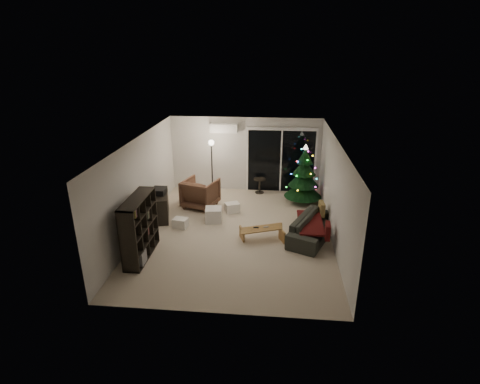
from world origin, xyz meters
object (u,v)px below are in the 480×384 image
object	(u,v)px
bookshelf	(132,227)
media_cabinet	(160,206)
sofa	(314,227)
christmas_tree	(304,174)
coffee_table	(262,234)
armchair	(200,193)

from	to	relation	value
bookshelf	media_cabinet	size ratio (longest dim) A/B	1.25
sofa	christmas_tree	distance (m)	2.42
media_cabinet	bookshelf	bearing A→B (deg)	-105.10
christmas_tree	coffee_table	bearing A→B (deg)	-114.46
armchair	christmas_tree	distance (m)	3.25
sofa	coffee_table	xyz separation A→B (m)	(-1.33, -0.28, -0.12)
media_cabinet	sofa	world-z (taller)	media_cabinet
media_cabinet	coffee_table	bearing A→B (deg)	-35.29
armchair	sofa	world-z (taller)	armchair
bookshelf	coffee_table	xyz separation A→B (m)	(2.97, 1.04, -0.57)
armchair	coffee_table	world-z (taller)	armchair
bookshelf	armchair	xyz separation A→B (m)	(1.00, 3.03, -0.30)
armchair	coffee_table	size ratio (longest dim) A/B	0.90
sofa	christmas_tree	xyz separation A→B (m)	(-0.14, 2.33, 0.66)
bookshelf	coffee_table	distance (m)	3.20
coffee_table	armchair	bearing A→B (deg)	113.73
media_cabinet	christmas_tree	size ratio (longest dim) A/B	0.62
bookshelf	christmas_tree	bearing A→B (deg)	35.38
christmas_tree	media_cabinet	bearing A→B (deg)	-159.96
bookshelf	christmas_tree	xyz separation A→B (m)	(4.16, 3.65, 0.21)
media_cabinet	sofa	distance (m)	4.38
sofa	bookshelf	bearing A→B (deg)	131.34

